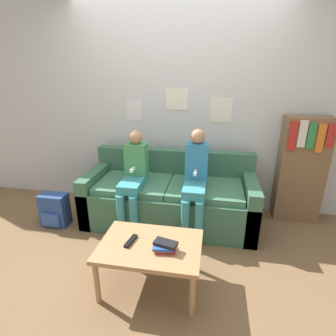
% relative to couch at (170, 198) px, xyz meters
% --- Properties ---
extents(ground_plane, '(10.00, 10.00, 0.00)m').
position_rel_couch_xyz_m(ground_plane, '(0.00, -0.51, -0.29)').
color(ground_plane, brown).
extents(wall_back, '(8.00, 0.07, 2.60)m').
position_rel_couch_xyz_m(wall_back, '(0.00, 0.50, 1.01)').
color(wall_back, silver).
rests_on(wall_back, ground_plane).
extents(couch, '(1.96, 0.81, 0.81)m').
position_rel_couch_xyz_m(couch, '(0.00, 0.00, 0.00)').
color(couch, '#38664C').
rests_on(couch, ground_plane).
extents(coffee_table, '(0.82, 0.56, 0.42)m').
position_rel_couch_xyz_m(coffee_table, '(0.02, -1.07, 0.08)').
color(coffee_table, '#AD7F51').
rests_on(coffee_table, ground_plane).
extents(person_left, '(0.24, 0.56, 1.11)m').
position_rel_couch_xyz_m(person_left, '(-0.38, -0.19, 0.33)').
color(person_left, teal).
rests_on(person_left, ground_plane).
extents(person_right, '(0.24, 0.56, 1.16)m').
position_rel_couch_xyz_m(person_right, '(0.31, -0.19, 0.36)').
color(person_right, teal).
rests_on(person_right, ground_plane).
extents(tv_remote, '(0.07, 0.17, 0.02)m').
position_rel_couch_xyz_m(tv_remote, '(-0.14, -1.07, 0.14)').
color(tv_remote, black).
rests_on(tv_remote, coffee_table).
extents(book_stack, '(0.20, 0.15, 0.08)m').
position_rel_couch_xyz_m(book_stack, '(0.15, -1.12, 0.16)').
color(book_stack, red).
rests_on(book_stack, coffee_table).
extents(bookshelf, '(0.51, 0.26, 1.25)m').
position_rel_couch_xyz_m(bookshelf, '(1.50, 0.33, 0.34)').
color(bookshelf, brown).
rests_on(bookshelf, ground_plane).
extents(backpack, '(0.31, 0.21, 0.39)m').
position_rel_couch_xyz_m(backpack, '(-1.31, -0.35, -0.10)').
color(backpack, '#284789').
rests_on(backpack, ground_plane).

